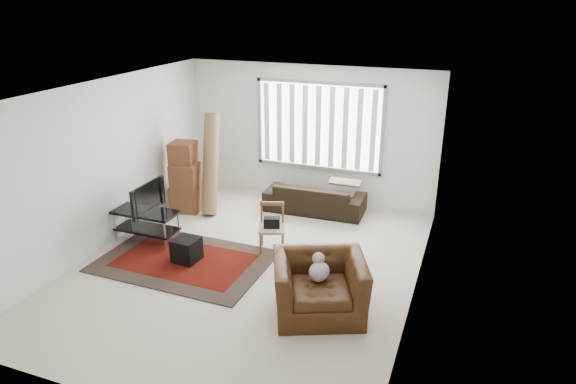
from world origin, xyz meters
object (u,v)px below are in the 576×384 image
object	(u,v)px
sofa	(315,193)
side_chair	(272,225)
tv_stand	(146,219)
moving_boxes	(185,179)
armchair	(319,282)

from	to	relation	value
sofa	side_chair	size ratio (longest dim) A/B	2.44
tv_stand	moving_boxes	xyz separation A→B (m)	(-0.07, 1.40, 0.23)
sofa	armchair	xyz separation A→B (m)	(1.09, -3.18, 0.08)
sofa	armchair	size ratio (longest dim) A/B	1.27
moving_boxes	side_chair	size ratio (longest dim) A/B	1.74
side_chair	sofa	bearing A→B (deg)	65.08
tv_stand	side_chair	distance (m)	2.14
moving_boxes	armchair	bearing A→B (deg)	-34.74
tv_stand	sofa	distance (m)	3.16
tv_stand	moving_boxes	distance (m)	1.42
moving_boxes	armchair	size ratio (longest dim) A/B	0.91
moving_boxes	sofa	distance (m)	2.48
moving_boxes	sofa	size ratio (longest dim) A/B	0.71
side_chair	armchair	distance (m)	1.89
armchair	side_chair	bearing A→B (deg)	108.26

